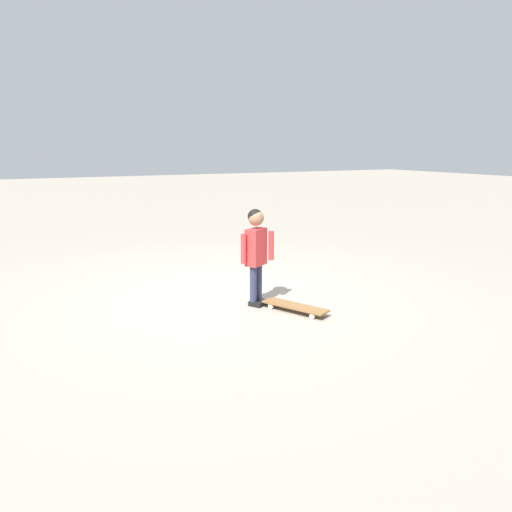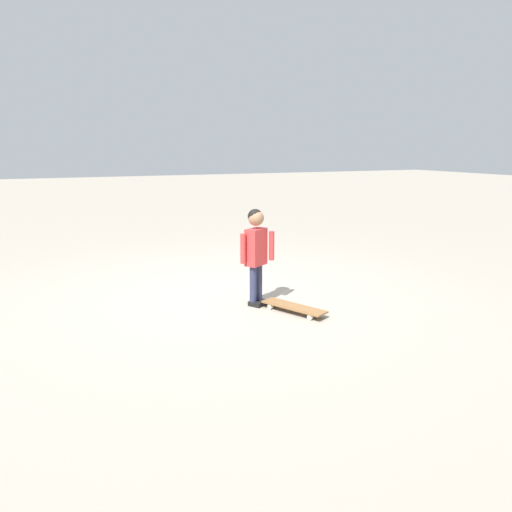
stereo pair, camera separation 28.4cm
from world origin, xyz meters
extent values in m
plane|color=#9E9384|center=(0.00, 0.00, 0.00)|extent=(50.00, 50.00, 0.00)
cylinder|color=#2D3351|center=(-0.28, 0.39, 0.24)|extent=(0.08, 0.08, 0.42)
cube|color=black|center=(-0.30, 0.42, 0.03)|extent=(0.15, 0.17, 0.05)
cylinder|color=#2D3351|center=(-0.19, 0.45, 0.24)|extent=(0.08, 0.08, 0.42)
cube|color=black|center=(-0.21, 0.48, 0.03)|extent=(0.15, 0.17, 0.05)
cube|color=#D13838|center=(-0.24, 0.42, 0.65)|extent=(0.28, 0.25, 0.40)
cylinder|color=#D13838|center=(-0.42, 0.43, 0.65)|extent=(0.06, 0.06, 0.32)
cylinder|color=#D13838|center=(-0.07, 0.45, 0.65)|extent=(0.06, 0.06, 0.32)
sphere|color=#9E7051|center=(-0.24, 0.42, 0.96)|extent=(0.17, 0.17, 0.17)
sphere|color=black|center=(-0.23, 0.41, 0.98)|extent=(0.16, 0.16, 0.16)
cube|color=olive|center=(-0.49, 0.83, 0.07)|extent=(0.49, 0.75, 0.02)
cube|color=#B7B7BC|center=(-0.60, 1.06, 0.05)|extent=(0.11, 0.07, 0.02)
cube|color=#B7B7BC|center=(-0.38, 0.60, 0.05)|extent=(0.11, 0.07, 0.02)
cylinder|color=beige|center=(-0.67, 1.03, 0.03)|extent=(0.05, 0.06, 0.06)
cylinder|color=beige|center=(-0.53, 1.10, 0.03)|extent=(0.05, 0.06, 0.06)
cylinder|color=beige|center=(-0.45, 0.57, 0.03)|extent=(0.05, 0.06, 0.06)
cylinder|color=beige|center=(-0.31, 0.63, 0.03)|extent=(0.05, 0.06, 0.06)
camera|label=1|loc=(2.12, 5.05, 1.70)|focal=34.56mm
camera|label=2|loc=(1.86, 5.18, 1.70)|focal=34.56mm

